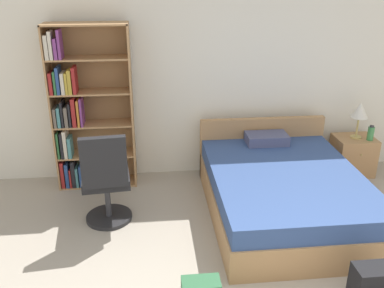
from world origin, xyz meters
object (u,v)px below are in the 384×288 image
object	(u,v)px
bookshelf	(82,111)
bed	(282,190)
office_chair	(106,181)
water_bottle	(371,133)
nightstand	(353,155)
table_lamp	(360,111)

from	to	relation	value
bookshelf	bed	bearing A→B (deg)	-22.70
office_chair	water_bottle	bearing A→B (deg)	13.85
bookshelf	bed	distance (m)	2.48
water_bottle	nightstand	bearing A→B (deg)	143.90
bookshelf	bed	world-z (taller)	bookshelf
office_chair	table_lamp	world-z (taller)	office_chair
nightstand	table_lamp	size ratio (longest dim) A/B	1.07
bookshelf	table_lamp	size ratio (longest dim) A/B	4.18
bed	table_lamp	distance (m)	1.59
bed	nightstand	xyz separation A→B (m)	(1.21, 0.86, -0.02)
nightstand	office_chair	bearing A→B (deg)	-163.82
table_lamp	nightstand	bearing A→B (deg)	101.71
bookshelf	table_lamp	world-z (taller)	bookshelf
table_lamp	bookshelf	bearing A→B (deg)	178.93
nightstand	bookshelf	bearing A→B (deg)	179.00
table_lamp	water_bottle	size ratio (longest dim) A/B	2.42
bed	office_chair	world-z (taller)	office_chair
bed	water_bottle	world-z (taller)	bed
office_chair	table_lamp	distance (m)	3.23
water_bottle	table_lamp	bearing A→B (deg)	145.02
bookshelf	nightstand	bearing A→B (deg)	-1.00
nightstand	bed	bearing A→B (deg)	-144.47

